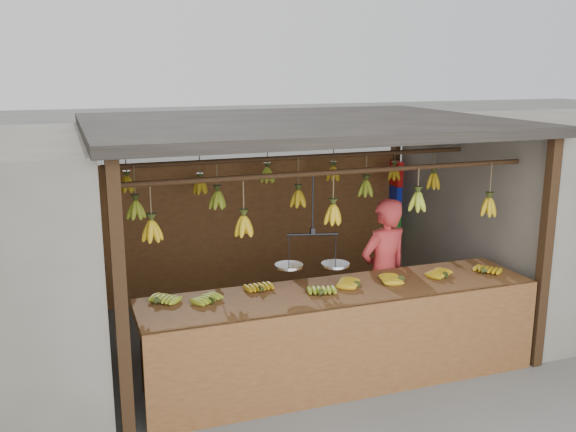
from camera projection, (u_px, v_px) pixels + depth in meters
name	position (u px, v px, depth m)	size (l,w,h in m)	color
ground	(297.00, 334.00, 7.19)	(80.00, 80.00, 0.00)	#5B5B57
stall	(287.00, 156.00, 7.04)	(4.30, 3.30, 2.40)	black
neighbor_right	(564.00, 211.00, 8.10)	(3.00, 3.00, 2.30)	slate
counter	(346.00, 314.00, 5.91)	(3.77, 0.86, 0.96)	brown
hanging_bananas	(297.00, 194.00, 6.82)	(3.58, 2.25, 0.39)	#BF9614
balance_scale	(312.00, 260.00, 5.93)	(0.68, 0.36, 0.88)	black
vendor	(384.00, 273.00, 6.74)	(0.59, 0.39, 1.62)	#BF3333
bag_bundles	(395.00, 209.00, 8.83)	(0.08, 0.26, 1.27)	red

